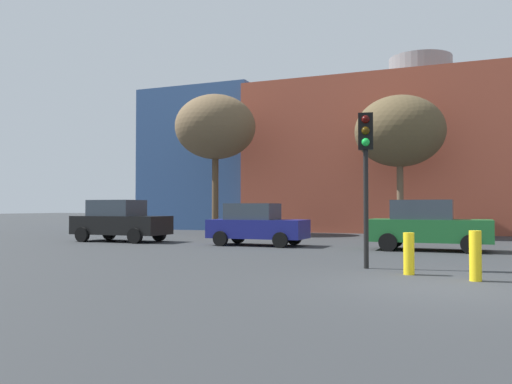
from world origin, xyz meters
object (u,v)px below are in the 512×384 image
at_px(bare_tree_0, 215,128).
at_px(bollard_yellow_0, 475,256).
at_px(parked_car_2, 428,225).
at_px(parked_car_1, 256,225).
at_px(parked_car_0, 120,221).
at_px(traffic_light_island, 366,154).
at_px(bollard_yellow_2, 409,254).
at_px(bare_tree_1, 400,132).

relative_size(bare_tree_0, bollard_yellow_0, 7.66).
bearing_deg(parked_car_2, parked_car_1, -180.00).
xyz_separation_m(parked_car_0, bollard_yellow_0, (14.28, -7.61, -0.39)).
bearing_deg(parked_car_0, parked_car_1, -0.00).
height_order(traffic_light_island, bollard_yellow_0, traffic_light_island).
relative_size(parked_car_1, bollard_yellow_2, 4.08).
relative_size(parked_car_1, traffic_light_island, 1.00).
height_order(parked_car_0, bare_tree_1, bare_tree_1).
bearing_deg(bollard_yellow_0, parked_car_2, 100.76).
bearing_deg(traffic_light_island, bollard_yellow_0, 49.72).
height_order(parked_car_1, traffic_light_island, traffic_light_island).
distance_m(traffic_light_island, bare_tree_1, 14.51).
height_order(parked_car_0, bollard_yellow_2, parked_car_0).
relative_size(parked_car_2, traffic_light_island, 1.06).
bearing_deg(parked_car_0, bollard_yellow_2, -28.66).
xyz_separation_m(parked_car_1, traffic_light_island, (5.40, -6.24, 1.99)).
distance_m(bare_tree_0, bollard_yellow_0, 20.76).
height_order(bare_tree_0, bollard_yellow_2, bare_tree_0).
relative_size(parked_car_0, bollard_yellow_2, 4.49).
distance_m(bare_tree_0, bollard_yellow_2, 19.52).
distance_m(parked_car_1, traffic_light_island, 8.48).
bearing_deg(bare_tree_0, parked_car_1, -53.48).
height_order(traffic_light_island, bare_tree_1, bare_tree_1).
bearing_deg(parked_car_2, bollard_yellow_0, -79.24).
distance_m(bare_tree_1, bollard_yellow_0, 16.69).
distance_m(parked_car_0, bollard_yellow_2, 14.73).
xyz_separation_m(parked_car_0, bare_tree_0, (0.98, 7.36, 5.08)).
height_order(parked_car_0, bollard_yellow_0, parked_car_0).
distance_m(parked_car_1, bollard_yellow_0, 10.93).
relative_size(parked_car_2, bare_tree_0, 0.52).
bearing_deg(parked_car_2, traffic_light_island, -99.15).
bearing_deg(parked_car_1, traffic_light_island, -49.13).
bearing_deg(bollard_yellow_0, parked_car_0, 151.95).
xyz_separation_m(parked_car_0, traffic_light_island, (11.83, -6.24, 1.90)).
bearing_deg(traffic_light_island, bare_tree_0, -152.46).
relative_size(traffic_light_island, bare_tree_1, 0.54).
bearing_deg(bollard_yellow_2, parked_car_2, 90.69).
bearing_deg(traffic_light_island, parked_car_0, -128.84).
bearing_deg(bare_tree_1, bollard_yellow_0, -78.07).
height_order(parked_car_2, bollard_yellow_0, parked_car_2).
distance_m(bare_tree_0, bare_tree_1, 10.04).
bearing_deg(bollard_yellow_0, traffic_light_island, 150.76).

